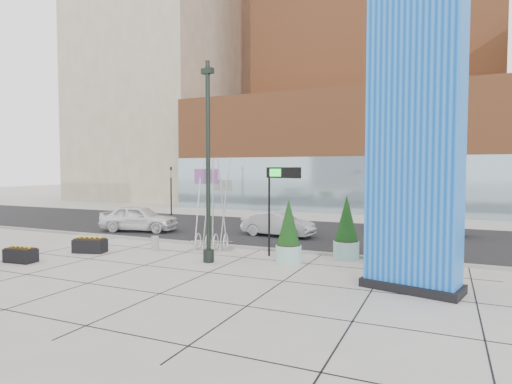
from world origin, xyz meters
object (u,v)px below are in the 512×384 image
at_px(lamp_post, 208,181).
at_px(blue_pylon, 415,137).
at_px(concrete_bollard, 155,243).
at_px(car_silver_mid, 278,224).
at_px(overhead_street_sign, 283,180).
at_px(car_white_west, 139,218).
at_px(public_art_sculpture, 212,226).

bearing_deg(lamp_post, blue_pylon, -6.58).
height_order(concrete_bollard, car_silver_mid, car_silver_mid).
distance_m(blue_pylon, car_silver_mid, 12.38).
bearing_deg(overhead_street_sign, car_white_west, -176.66).
distance_m(overhead_street_sign, car_silver_mid, 6.48).
distance_m(lamp_post, overhead_street_sign, 3.34).
relative_size(concrete_bollard, car_white_west, 0.14).
bearing_deg(lamp_post, concrete_bollard, 162.51).
relative_size(concrete_bollard, overhead_street_sign, 0.17).
bearing_deg(blue_pylon, car_white_west, 171.55).
bearing_deg(car_silver_mid, concrete_bollard, 154.90).
xyz_separation_m(concrete_bollard, car_white_west, (-4.86, 4.77, 0.47)).
height_order(public_art_sculpture, concrete_bollard, public_art_sculpture).
xyz_separation_m(car_white_west, car_silver_mid, (8.67, 1.69, -0.12)).
xyz_separation_m(concrete_bollard, car_silver_mid, (3.81, 6.46, 0.35)).
relative_size(car_white_west, car_silver_mid, 1.13).
bearing_deg(car_silver_mid, overhead_street_sign, -151.21).
relative_size(lamp_post, concrete_bollard, 12.08).
xyz_separation_m(public_art_sculpture, car_silver_mid, (1.39, 5.20, -0.46)).
relative_size(blue_pylon, car_white_west, 2.12).
xyz_separation_m(lamp_post, car_silver_mid, (0.19, 7.61, -2.71)).
bearing_deg(blue_pylon, lamp_post, -172.60).
xyz_separation_m(overhead_street_sign, car_silver_mid, (-2.33, 5.40, -2.72)).
distance_m(public_art_sculpture, concrete_bollard, 2.85).
height_order(car_white_west, car_silver_mid, car_white_west).
relative_size(public_art_sculpture, car_silver_mid, 1.05).
height_order(lamp_post, public_art_sculpture, lamp_post).
distance_m(lamp_post, concrete_bollard, 4.88).
xyz_separation_m(public_art_sculpture, concrete_bollard, (-2.42, -1.26, -0.82)).
relative_size(lamp_post, public_art_sculpture, 1.88).
distance_m(lamp_post, car_silver_mid, 8.08).
distance_m(blue_pylon, lamp_post, 8.29).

